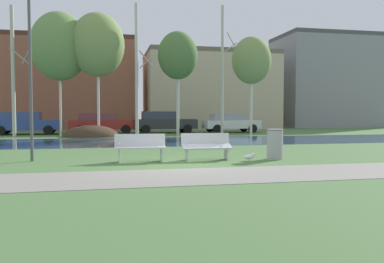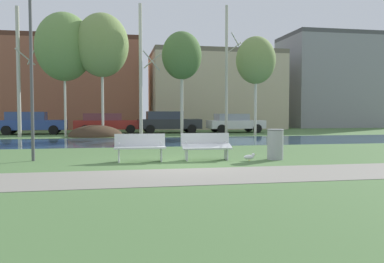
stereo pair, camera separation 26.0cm
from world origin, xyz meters
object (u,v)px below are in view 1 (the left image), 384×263
object	(u,v)px
parked_hatch_third_dark	(164,122)
trash_bin	(275,144)
seagull	(249,157)
parked_sedan_second_red	(102,123)
bench_right	(206,146)
streetlamp	(30,44)
parked_wagon_fourth_white	(230,122)
bench_left	(140,147)
parked_van_nearest_blue	(25,123)

from	to	relation	value
parked_hatch_third_dark	trash_bin	bearing A→B (deg)	-85.06
seagull	parked_hatch_third_dark	world-z (taller)	parked_hatch_third_dark
trash_bin	parked_sedan_second_red	world-z (taller)	parked_sedan_second_red
seagull	parked_hatch_third_dark	xyz separation A→B (m)	(-0.51, 17.06, 0.70)
bench_right	streetlamp	bearing A→B (deg)	171.59
parked_sedan_second_red	parked_hatch_third_dark	bearing A→B (deg)	-3.71
bench_right	parked_sedan_second_red	bearing A→B (deg)	102.24
seagull	parked_wagon_fourth_white	bearing A→B (deg)	74.89
bench_left	seagull	xyz separation A→B (m)	(3.45, -0.46, -0.34)
trash_bin	parked_wagon_fourth_white	bearing A→B (deg)	77.85
parked_sedan_second_red	bench_right	bearing A→B (deg)	-77.76
parked_hatch_third_dark	parked_van_nearest_blue	bearing A→B (deg)	-179.61
streetlamp	parked_van_nearest_blue	world-z (taller)	streetlamp
seagull	parked_van_nearest_blue	world-z (taller)	parked_van_nearest_blue
parked_van_nearest_blue	parked_wagon_fourth_white	bearing A→B (deg)	-1.45
seagull	parked_sedan_second_red	world-z (taller)	parked_sedan_second_red
trash_bin	streetlamp	bearing A→B (deg)	172.11
bench_right	seagull	size ratio (longest dim) A/B	4.03
seagull	parked_sedan_second_red	distance (m)	18.07
parked_sedan_second_red	parked_hatch_third_dark	size ratio (longest dim) A/B	1.04
streetlamp	parked_wagon_fourth_white	bearing A→B (deg)	53.68
parked_sedan_second_red	parked_wagon_fourth_white	size ratio (longest dim) A/B	1.14
bench_right	parked_hatch_third_dark	size ratio (longest dim) A/B	0.35
parked_wagon_fourth_white	streetlamp	bearing A→B (deg)	-126.32
trash_bin	seagull	distance (m)	1.05
parked_van_nearest_blue	parked_sedan_second_red	distance (m)	5.16
bench_left	bench_right	xyz separation A→B (m)	(2.13, 0.00, 0.00)
parked_van_nearest_blue	bench_left	bearing A→B (deg)	-68.00
parked_hatch_third_dark	parked_wagon_fourth_white	world-z (taller)	parked_hatch_third_dark
seagull	parked_van_nearest_blue	distance (m)	19.80
trash_bin	bench_right	bearing A→B (deg)	173.38
bench_left	seagull	size ratio (longest dim) A/B	4.03
bench_left	parked_wagon_fourth_white	bearing A→B (deg)	63.86
bench_right	trash_bin	size ratio (longest dim) A/B	1.62
bench_right	seagull	distance (m)	1.43
parked_van_nearest_blue	parked_wagon_fourth_white	xyz separation A→B (m)	(14.61, -0.37, -0.06)
streetlamp	parked_van_nearest_blue	bearing A→B (deg)	101.94
trash_bin	parked_wagon_fourth_white	xyz separation A→B (m)	(3.54, 16.43, 0.24)
seagull	parked_sedan_second_red	xyz separation A→B (m)	(-4.98, 17.35, 0.64)
seagull	parked_sedan_second_red	bearing A→B (deg)	106.00
bench_right	parked_van_nearest_blue	xyz separation A→B (m)	(-8.81, 16.54, 0.34)
bench_left	trash_bin	xyz separation A→B (m)	(4.40, -0.26, 0.05)
bench_left	seagull	bearing A→B (deg)	-7.66
parked_van_nearest_blue	parked_hatch_third_dark	xyz separation A→B (m)	(9.62, 0.07, 0.01)
seagull	streetlamp	xyz separation A→B (m)	(-6.80, 1.27, 3.57)
seagull	parked_wagon_fourth_white	distance (m)	17.24
bench_left	trash_bin	size ratio (longest dim) A/B	1.62
parked_van_nearest_blue	parked_sedan_second_red	bearing A→B (deg)	3.95
trash_bin	parked_wagon_fourth_white	world-z (taller)	parked_wagon_fourth_white
streetlamp	parked_wagon_fourth_white	world-z (taller)	streetlamp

